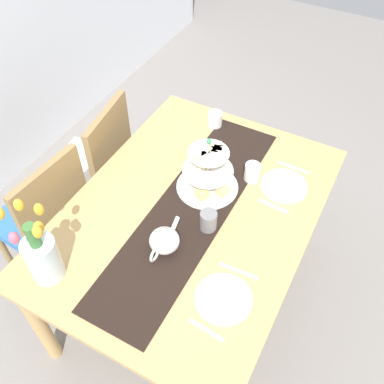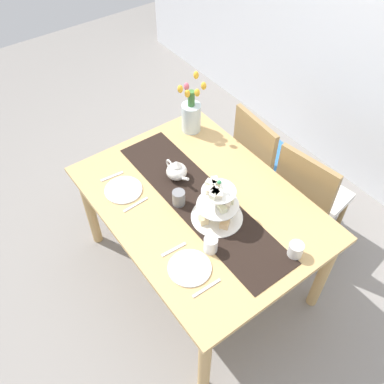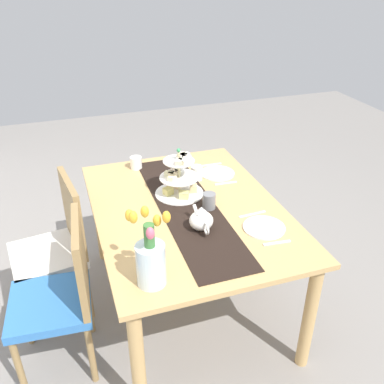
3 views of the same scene
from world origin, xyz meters
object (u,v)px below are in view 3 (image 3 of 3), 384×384
Objects in this scene: fork_left at (277,243)px; dinner_plate_right at (218,173)px; cream_jug at (136,163)px; knife_left at (252,214)px; mug_white_text at (197,173)px; teapot at (201,220)px; mug_grey at (209,201)px; dining_table at (187,221)px; chair_right at (58,243)px; tiered_cake_stand at (179,178)px; tulip_vase at (150,259)px; dinner_plate_left at (264,227)px; fork_right at (226,183)px; knife_right at (210,165)px; chair_left at (62,292)px.

dinner_plate_right reaches higher than fork_left.
cream_jug is 0.50× the size of knife_left.
knife_left is 1.79× the size of mug_white_text.
teapot reaches higher than dinner_plate_right.
mug_grey is at bearing -156.18° from cream_jug.
knife_left is at bearing -121.26° from dining_table.
tiered_cake_stand is (-0.07, -0.77, 0.36)m from chair_right.
teapot is 2.51× the size of mug_grey.
dinner_plate_right is 2.42× the size of mug_grey.
tulip_vase reaches higher than knife_left.
dinner_plate_left is 0.69m from dinner_plate_right.
fork_left is 0.48m from mug_grey.
knife_right is (0.29, 0.00, 0.00)m from fork_right.
dinner_plate_right is at bearing -84.12° from chair_right.
teapot is 0.57× the size of tulip_vase.
chair_left is at bearing 111.12° from fork_right.
fork_right is (-0.03, -1.09, 0.25)m from chair_right.
knife_right is (0.98, 0.00, 0.00)m from fork_left.
fork_left is 0.83m from dinner_plate_right.
tiered_cake_stand reaches higher than chair_right.
tiered_cake_stand is 0.73m from fork_left.
knife_right is 1.79× the size of mug_grey.
chair_right is 1.20m from knife_left.
chair_right is 1.26m from dinner_plate_left.
tiered_cake_stand reaches higher than fork_right.
cream_jug is at bearing 11.81° from teapot.
mug_grey is at bearing 36.43° from dinner_plate_left.
knife_right is at bearing 0.00° from knife_left.
chair_right is 0.75m from cream_jug.
fork_right is 1.58× the size of mug_white_text.
mug_white_text is at bearing -130.10° from cream_jug.
chair_left reaches higher than fork_right.
dinner_plate_right is at bearing -36.66° from tulip_vase.
teapot is 2.80× the size of cream_jug.
chair_right is 2.99× the size of tiered_cake_stand.
dining_table is 3.54× the size of tulip_vase.
knife_left reaches higher than dining_table.
cream_jug is at bearing 27.98° from dinner_plate_left.
chair_right is at bearing 62.22° from dinner_plate_left.
fork_right is (0.20, -0.33, 0.10)m from dining_table.
tulip_vase is 1.19m from cream_jug.
tiered_cake_stand is 0.24m from mug_white_text.
mug_grey is at bearing -42.26° from tulip_vase.
fork_left is at bearing -155.26° from cream_jug.
knife_left and knife_right have the same top height.
cream_jug is 0.57× the size of fork_right.
teapot is 2.51× the size of mug_white_text.
cream_jug is (0.37, -0.59, 0.29)m from chair_right.
dinner_plate_right is (0.11, -1.09, 0.25)m from chair_right.
dining_table is 1.62× the size of chair_right.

